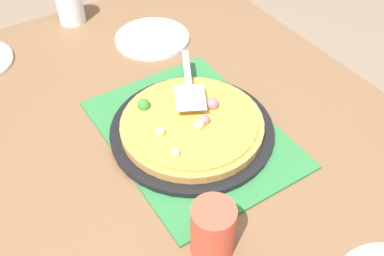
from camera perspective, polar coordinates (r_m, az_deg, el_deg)
dining_table at (r=1.12m, az=0.00°, el=-4.72°), size 1.40×1.00×0.75m
placemat at (r=1.04m, az=0.00°, el=-0.67°), size 0.48×0.36×0.01m
pizza_pan at (r=1.03m, az=0.00°, el=-0.28°), size 0.38×0.38×0.01m
pizza at (r=1.02m, az=-0.05°, el=0.57°), size 0.33×0.33×0.05m
plate_side at (r=1.35m, az=-5.12°, el=11.41°), size 0.22×0.22×0.01m
cup_near at (r=1.45m, az=-15.42°, el=15.10°), size 0.08×0.08×0.12m
cup_far at (r=0.81m, az=2.67°, el=-12.99°), size 0.08×0.08×0.12m
pizza_server at (r=1.07m, az=-0.42°, el=5.61°), size 0.22×0.15×0.01m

